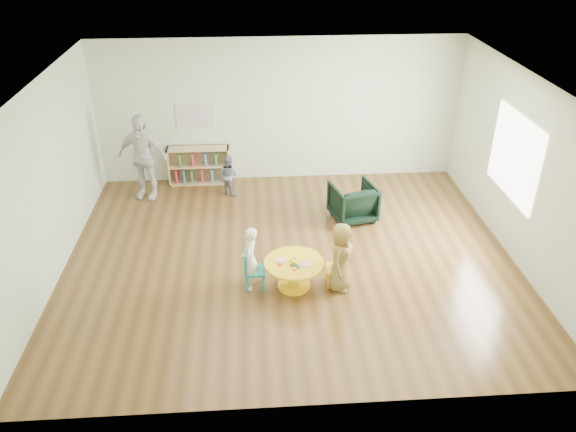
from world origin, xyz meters
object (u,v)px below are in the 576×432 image
object	(u,v)px
kid_chair_right	(339,268)
adult_caretaker	(143,157)
kid_chair_left	(252,269)
child_left	(250,259)
activity_table	(294,270)
bookshelf	(199,165)
armchair	(353,202)
toddler	(229,175)
child_right	(341,257)

from	to	relation	value
kid_chair_right	adult_caretaker	world-z (taller)	adult_caretaker
kid_chair_left	child_left	xyz separation A→B (m)	(-0.02, -0.01, 0.19)
adult_caretaker	activity_table	bearing A→B (deg)	-34.20
kid_chair_left	kid_chair_right	bearing A→B (deg)	90.73
kid_chair_right	bookshelf	bearing A→B (deg)	34.31
armchair	adult_caretaker	bearing A→B (deg)	-30.97
activity_table	kid_chair_left	size ratio (longest dim) A/B	1.52
bookshelf	adult_caretaker	world-z (taller)	adult_caretaker
bookshelf	activity_table	bearing A→B (deg)	-66.04
activity_table	adult_caretaker	distance (m)	4.03
adult_caretaker	toddler	bearing A→B (deg)	16.38
armchair	child_left	xyz separation A→B (m)	(-1.82, -1.91, 0.16)
toddler	child_left	bearing A→B (deg)	133.33
child_left	toddler	distance (m)	3.08
kid_chair_left	bookshelf	world-z (taller)	bookshelf
child_left	adult_caretaker	distance (m)	3.62
bookshelf	toddler	world-z (taller)	toddler
kid_chair_left	adult_caretaker	xyz separation A→B (m)	(-1.96, 3.03, 0.51)
child_right	kid_chair_right	bearing A→B (deg)	27.77
activity_table	child_right	world-z (taller)	child_right
bookshelf	child_left	size ratio (longest dim) A/B	1.21
kid_chair_right	adult_caretaker	bearing A→B (deg)	48.71
toddler	bookshelf	bearing A→B (deg)	-5.66
toddler	child_right	bearing A→B (deg)	154.19
kid_chair_right	armchair	world-z (taller)	armchair
kid_chair_left	bookshelf	xyz separation A→B (m)	(-1.01, 3.59, 0.06)
kid_chair_right	armchair	size ratio (longest dim) A/B	0.72
kid_chair_left	child_left	bearing A→B (deg)	-65.62
activity_table	kid_chair_right	size ratio (longest dim) A/B	1.64
armchair	toddler	bearing A→B (deg)	-41.70
bookshelf	child_left	xyz separation A→B (m)	(0.98, -3.60, 0.13)
activity_table	toddler	xyz separation A→B (m)	(-1.01, 3.08, 0.09)
activity_table	child_right	distance (m)	0.70
activity_table	toddler	world-z (taller)	toddler
kid_chair_left	armchair	world-z (taller)	armchair
armchair	adult_caretaker	world-z (taller)	adult_caretaker
bookshelf	armchair	size ratio (longest dim) A/B	1.64
armchair	child_right	bearing A→B (deg)	61.03
adult_caretaker	kid_chair_right	bearing A→B (deg)	-27.44
armchair	child_right	distance (m)	2.08
kid_chair_left	toddler	size ratio (longest dim) A/B	0.73
kid_chair_left	child_right	distance (m)	1.29
kid_chair_left	adult_caretaker	bearing A→B (deg)	-145.96
armchair	child_right	world-z (taller)	child_right
kid_chair_left	adult_caretaker	world-z (taller)	adult_caretaker
bookshelf	child_right	distance (m)	4.34
activity_table	child_left	distance (m)	0.66
bookshelf	adult_caretaker	distance (m)	1.19
child_right	activity_table	bearing A→B (deg)	108.20
activity_table	toddler	distance (m)	3.24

